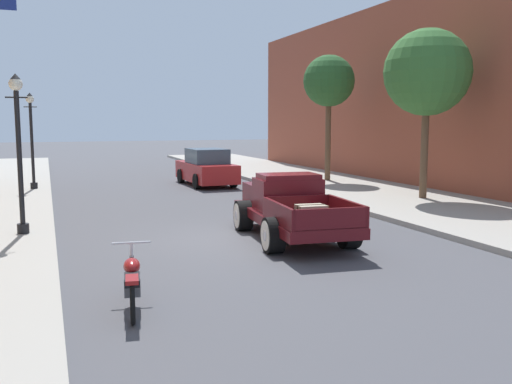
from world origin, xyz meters
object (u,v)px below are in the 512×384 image
object	(u,v)px
motorcycle_parked	(132,280)
car_background_red	(206,168)
hotrod_truck_maroon	(289,207)
street_tree_nearest	(427,73)
street_lamp_near	(19,142)
street_tree_second	(329,82)
street_lamp_far	(31,133)

from	to	relation	value
motorcycle_parked	car_background_red	size ratio (longest dim) A/B	0.48
hotrod_truck_maroon	street_tree_nearest	size ratio (longest dim) A/B	0.85
street_tree_nearest	street_lamp_near	bearing A→B (deg)	-171.52
car_background_red	street_tree_second	world-z (taller)	street_tree_second
street_tree_second	street_tree_nearest	bearing A→B (deg)	-87.04
car_background_red	street_tree_nearest	xyz separation A→B (m)	(5.84, -7.84, 3.77)
hotrod_truck_maroon	street_lamp_near	distance (m)	6.73
street_tree_nearest	hotrod_truck_maroon	bearing A→B (deg)	-150.43
street_lamp_near	street_tree_second	world-z (taller)	street_tree_second
street_lamp_near	street_lamp_far	bearing A→B (deg)	89.49
car_background_red	street_lamp_near	bearing A→B (deg)	-126.82
street_tree_second	car_background_red	bearing A→B (deg)	167.90
motorcycle_parked	street_lamp_near	size ratio (longest dim) A/B	0.55
street_tree_second	street_lamp_near	bearing A→B (deg)	-146.08
motorcycle_parked	street_lamp_far	size ratio (longest dim) A/B	0.55
car_background_red	street_lamp_near	world-z (taller)	street_lamp_near
street_lamp_far	street_tree_nearest	bearing A→B (deg)	-30.91
hotrod_truck_maroon	street_tree_second	bearing A→B (deg)	58.07
hotrod_truck_maroon	motorcycle_parked	xyz separation A→B (m)	(-4.45, -4.14, -0.31)
hotrod_truck_maroon	motorcycle_parked	world-z (taller)	hotrod_truck_maroon
motorcycle_parked	street_lamp_far	xyz separation A→B (m)	(-1.68, 15.92, 1.94)
street_lamp_near	car_background_red	bearing A→B (deg)	53.18
street_lamp_near	motorcycle_parked	bearing A→B (deg)	-73.89
hotrod_truck_maroon	street_lamp_near	xyz separation A→B (m)	(-6.22, 1.98, 1.63)
motorcycle_parked	street_lamp_near	bearing A→B (deg)	106.11
hotrod_truck_maroon	street_lamp_near	size ratio (longest dim) A/B	1.31
hotrod_truck_maroon	street_lamp_far	distance (m)	13.38
car_background_red	street_tree_second	xyz separation A→B (m)	(5.49, -1.18, 3.88)
motorcycle_parked	street_tree_nearest	bearing A→B (deg)	35.33
car_background_red	street_lamp_near	distance (m)	12.36
street_lamp_far	motorcycle_parked	bearing A→B (deg)	-83.98
car_background_red	motorcycle_parked	bearing A→B (deg)	-109.29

